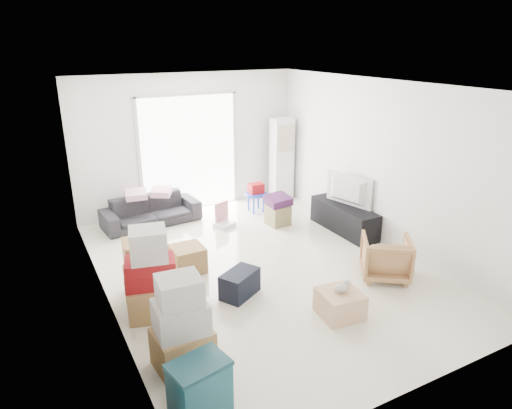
{
  "coord_description": "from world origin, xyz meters",
  "views": [
    {
      "loc": [
        -3.0,
        -5.47,
        3.26
      ],
      "look_at": [
        0.02,
        0.2,
        0.95
      ],
      "focal_mm": 32.0,
      "sensor_mm": 36.0,
      "label": 1
    }
  ],
  "objects_px": {
    "television": "(345,202)",
    "storage_bins": "(200,390)",
    "ac_tower": "(282,159)",
    "wood_crate": "(340,304)",
    "armchair": "(386,256)",
    "tv_console": "(344,218)",
    "sofa": "(151,206)",
    "kids_table": "(256,192)",
    "ottoman": "(278,215)"
  },
  "relations": [
    {
      "from": "armchair",
      "to": "ottoman",
      "type": "xyz_separation_m",
      "value": [
        -0.34,
        2.48,
        -0.15
      ]
    },
    {
      "from": "television",
      "to": "kids_table",
      "type": "relative_size",
      "value": 1.63
    },
    {
      "from": "sofa",
      "to": "storage_bins",
      "type": "bearing_deg",
      "value": -105.86
    },
    {
      "from": "armchair",
      "to": "tv_console",
      "type": "bearing_deg",
      "value": -73.55
    },
    {
      "from": "kids_table",
      "to": "wood_crate",
      "type": "xyz_separation_m",
      "value": [
        -0.82,
        -3.77,
        -0.25
      ]
    },
    {
      "from": "television",
      "to": "kids_table",
      "type": "distance_m",
      "value": 1.88
    },
    {
      "from": "ottoman",
      "to": "sofa",
      "type": "bearing_deg",
      "value": 151.25
    },
    {
      "from": "sofa",
      "to": "ottoman",
      "type": "distance_m",
      "value": 2.38
    },
    {
      "from": "storage_bins",
      "to": "ottoman",
      "type": "relative_size",
      "value": 1.59
    },
    {
      "from": "sofa",
      "to": "wood_crate",
      "type": "distance_m",
      "value": 4.29
    },
    {
      "from": "armchair",
      "to": "ottoman",
      "type": "relative_size",
      "value": 1.82
    },
    {
      "from": "sofa",
      "to": "kids_table",
      "type": "bearing_deg",
      "value": -14.33
    },
    {
      "from": "television",
      "to": "kids_table",
      "type": "xyz_separation_m",
      "value": [
        -0.93,
        1.63,
        -0.14
      ]
    },
    {
      "from": "wood_crate",
      "to": "ac_tower",
      "type": "bearing_deg",
      "value": 68.18
    },
    {
      "from": "ac_tower",
      "to": "storage_bins",
      "type": "relative_size",
      "value": 2.92
    },
    {
      "from": "tv_console",
      "to": "armchair",
      "type": "relative_size",
      "value": 2.14
    },
    {
      "from": "ottoman",
      "to": "ac_tower",
      "type": "bearing_deg",
      "value": 56.66
    },
    {
      "from": "armchair",
      "to": "storage_bins",
      "type": "bearing_deg",
      "value": 54.97
    },
    {
      "from": "ottoman",
      "to": "wood_crate",
      "type": "xyz_separation_m",
      "value": [
        -0.86,
        -2.97,
        -0.02
      ]
    },
    {
      "from": "tv_console",
      "to": "ac_tower",
      "type": "bearing_deg",
      "value": 91.36
    },
    {
      "from": "kids_table",
      "to": "tv_console",
      "type": "bearing_deg",
      "value": -60.26
    },
    {
      "from": "sofa",
      "to": "wood_crate",
      "type": "xyz_separation_m",
      "value": [
        1.23,
        -4.11,
        -0.18
      ]
    },
    {
      "from": "storage_bins",
      "to": "wood_crate",
      "type": "height_order",
      "value": "storage_bins"
    },
    {
      "from": "armchair",
      "to": "wood_crate",
      "type": "distance_m",
      "value": 1.3
    },
    {
      "from": "ac_tower",
      "to": "sofa",
      "type": "distance_m",
      "value": 2.98
    },
    {
      "from": "tv_console",
      "to": "storage_bins",
      "type": "xyz_separation_m",
      "value": [
        -3.9,
        -2.87,
        0.06
      ]
    },
    {
      "from": "tv_console",
      "to": "television",
      "type": "xyz_separation_m",
      "value": [
        0.0,
        0.0,
        0.31
      ]
    },
    {
      "from": "ac_tower",
      "to": "wood_crate",
      "type": "bearing_deg",
      "value": -111.82
    },
    {
      "from": "ac_tower",
      "to": "television",
      "type": "bearing_deg",
      "value": -88.64
    },
    {
      "from": "sofa",
      "to": "armchair",
      "type": "distance_m",
      "value": 4.36
    },
    {
      "from": "ac_tower",
      "to": "wood_crate",
      "type": "xyz_separation_m",
      "value": [
        -1.71,
        -4.26,
        -0.71
      ]
    },
    {
      "from": "ac_tower",
      "to": "kids_table",
      "type": "xyz_separation_m",
      "value": [
        -0.88,
        -0.48,
        -0.46
      ]
    },
    {
      "from": "ac_tower",
      "to": "armchair",
      "type": "distance_m",
      "value": 3.84
    },
    {
      "from": "television",
      "to": "wood_crate",
      "type": "relative_size",
      "value": 1.93
    },
    {
      "from": "ottoman",
      "to": "wood_crate",
      "type": "distance_m",
      "value": 3.09
    },
    {
      "from": "sofa",
      "to": "wood_crate",
      "type": "height_order",
      "value": "sofa"
    },
    {
      "from": "storage_bins",
      "to": "kids_table",
      "type": "height_order",
      "value": "storage_bins"
    },
    {
      "from": "tv_console",
      "to": "ottoman",
      "type": "relative_size",
      "value": 3.89
    },
    {
      "from": "ac_tower",
      "to": "wood_crate",
      "type": "relative_size",
      "value": 3.52
    },
    {
      "from": "television",
      "to": "sofa",
      "type": "bearing_deg",
      "value": 42.47
    },
    {
      "from": "television",
      "to": "storage_bins",
      "type": "relative_size",
      "value": 1.6
    },
    {
      "from": "television",
      "to": "storage_bins",
      "type": "bearing_deg",
      "value": 112.17
    },
    {
      "from": "sofa",
      "to": "ac_tower",
      "type": "bearing_deg",
      "value": -2.16
    },
    {
      "from": "ac_tower",
      "to": "sofa",
      "type": "height_order",
      "value": "ac_tower"
    },
    {
      "from": "ottoman",
      "to": "kids_table",
      "type": "bearing_deg",
      "value": 92.21
    },
    {
      "from": "armchair",
      "to": "kids_table",
      "type": "relative_size",
      "value": 1.16
    },
    {
      "from": "television",
      "to": "kids_table",
      "type": "bearing_deg",
      "value": 15.58
    },
    {
      "from": "tv_console",
      "to": "television",
      "type": "height_order",
      "value": "television"
    },
    {
      "from": "television",
      "to": "tv_console",
      "type": "bearing_deg",
      "value": -0.0
    },
    {
      "from": "kids_table",
      "to": "ac_tower",
      "type": "bearing_deg",
      "value": 28.78
    }
  ]
}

